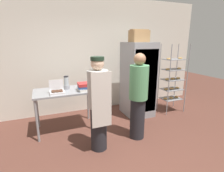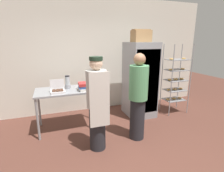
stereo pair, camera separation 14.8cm
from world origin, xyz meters
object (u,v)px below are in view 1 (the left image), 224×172
object	(u,v)px
binder_stack	(85,87)
person_customer	(138,97)
refrigerator	(138,80)
baking_rack	(173,80)
cardboard_storage_box	(139,36)
person_baker	(98,104)
blender_pitcher	(66,83)
donut_box	(57,92)

from	to	relation	value
binder_stack	person_customer	size ratio (longest dim) A/B	0.17
refrigerator	person_customer	size ratio (longest dim) A/B	1.11
baking_rack	cardboard_storage_box	distance (m)	1.49
baking_rack	person_baker	distance (m)	2.54
cardboard_storage_box	person_customer	distance (m)	1.59
baking_rack	person_customer	world-z (taller)	baking_rack
blender_pitcher	person_customer	size ratio (longest dim) A/B	0.17
binder_stack	cardboard_storage_box	xyz separation A→B (m)	(1.41, 0.28, 1.02)
baking_rack	person_baker	xyz separation A→B (m)	(-2.36, -0.93, -0.02)
donut_box	binder_stack	distance (m)	0.55
baking_rack	binder_stack	xyz separation A→B (m)	(-2.40, -0.15, 0.08)
person_baker	person_customer	world-z (taller)	person_customer
donut_box	binder_stack	world-z (taller)	donut_box
cardboard_storage_box	person_customer	xyz separation A→B (m)	(-0.55, -0.98, -1.13)
refrigerator	person_baker	bearing A→B (deg)	-141.92
donut_box	person_customer	world-z (taller)	person_customer
refrigerator	baking_rack	bearing A→B (deg)	-9.56
person_customer	cardboard_storage_box	bearing A→B (deg)	60.79
baking_rack	blender_pitcher	size ratio (longest dim) A/B	6.37
refrigerator	blender_pitcher	bearing A→B (deg)	-177.75
binder_stack	cardboard_storage_box	world-z (taller)	cardboard_storage_box
blender_pitcher	person_customer	world-z (taller)	person_customer
person_customer	blender_pitcher	bearing A→B (deg)	141.50
donut_box	person_baker	size ratio (longest dim) A/B	0.17
blender_pitcher	person_customer	xyz separation A→B (m)	(1.19, -0.94, -0.15)
baking_rack	blender_pitcher	distance (m)	2.73
donut_box	refrigerator	bearing A→B (deg)	10.18
refrigerator	person_customer	distance (m)	1.17
baking_rack	person_customer	size ratio (longest dim) A/B	1.08
refrigerator	person_baker	size ratio (longest dim) A/B	1.13
refrigerator	binder_stack	size ratio (longest dim) A/B	6.42
refrigerator	baking_rack	size ratio (longest dim) A/B	1.03
baking_rack	person_baker	size ratio (longest dim) A/B	1.10
refrigerator	blender_pitcher	world-z (taller)	refrigerator
refrigerator	baking_rack	xyz separation A→B (m)	(0.96, -0.16, -0.05)
baking_rack	donut_box	world-z (taller)	baking_rack
cardboard_storage_box	person_baker	bearing A→B (deg)	-142.10
blender_pitcher	cardboard_storage_box	bearing A→B (deg)	1.11
refrigerator	donut_box	size ratio (longest dim) A/B	6.74
person_baker	blender_pitcher	bearing A→B (deg)	109.84
donut_box	person_customer	xyz separation A→B (m)	(1.41, -0.66, -0.07)
blender_pitcher	person_customer	bearing A→B (deg)	-38.50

